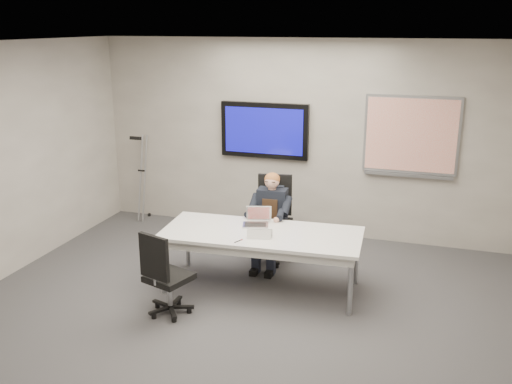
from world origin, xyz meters
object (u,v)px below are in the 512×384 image
(conference_table, at_px, (261,239))
(seated_person, at_px, (269,230))
(office_chair_near, at_px, (167,289))
(office_chair_far, at_px, (273,234))
(laptop, at_px, (257,220))

(conference_table, bearing_deg, seated_person, 95.41)
(office_chair_near, bearing_deg, seated_person, -95.42)
(conference_table, height_order, office_chair_near, office_chair_near)
(office_chair_far, bearing_deg, conference_table, -93.10)
(conference_table, distance_m, office_chair_far, 0.92)
(conference_table, xyz_separation_m, office_chair_far, (-0.11, 0.87, -0.27))
(seated_person, bearing_deg, conference_table, -83.93)
(office_chair_far, height_order, seated_person, seated_person)
(conference_table, bearing_deg, laptop, 115.31)
(conference_table, relative_size, office_chair_far, 2.11)
(conference_table, distance_m, seated_person, 0.65)
(seated_person, height_order, laptop, seated_person)
(office_chair_near, height_order, laptop, office_chair_near)
(seated_person, bearing_deg, laptop, -97.44)
(conference_table, bearing_deg, office_chair_far, 93.47)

